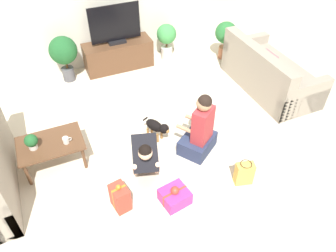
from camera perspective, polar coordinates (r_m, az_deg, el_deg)
ground_plane at (r=4.93m, az=-1.97°, el=-3.19°), size 16.00×16.00×0.00m
sofa_right at (r=6.16m, az=17.09°, el=8.63°), size 0.93×1.84×0.85m
coffee_table at (r=4.67m, az=-19.77°, el=-3.18°), size 0.86×0.58×0.42m
tv_console at (r=6.60m, az=-8.63°, el=12.10°), size 1.30×0.46×0.54m
tv at (r=6.33m, az=-9.19°, el=16.77°), size 0.95×0.20×0.72m
potted_plant_back_right at (r=6.75m, az=-0.26°, el=15.15°), size 0.39×0.39×0.73m
potted_plant_corner_right at (r=6.86m, az=10.02°, el=15.30°), size 0.43×0.43×0.77m
potted_plant_back_left at (r=6.28m, az=-17.72°, el=12.08°), size 0.50×0.50×0.87m
person_kneeling at (r=4.36m, az=-4.06°, el=-4.86°), size 0.51×0.82×0.76m
person_sitting at (r=4.61m, az=5.58°, el=-0.87°), size 0.66×0.63×1.00m
dog at (r=4.86m, az=-1.93°, el=-0.15°), size 0.30×0.46×0.35m
gift_box_a at (r=4.19m, az=1.19°, el=-12.10°), size 0.38×0.36×0.27m
gift_box_b at (r=4.13m, az=-8.36°, el=-12.17°), size 0.23×0.28×0.41m
gift_bag_a at (r=4.44m, az=13.12°, el=-8.02°), size 0.26×0.18×0.36m
mug at (r=4.54m, az=-17.33°, el=-2.38°), size 0.12×0.08×0.09m
tabletop_plant at (r=4.56m, az=-22.71°, el=-2.49°), size 0.17×0.17×0.22m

